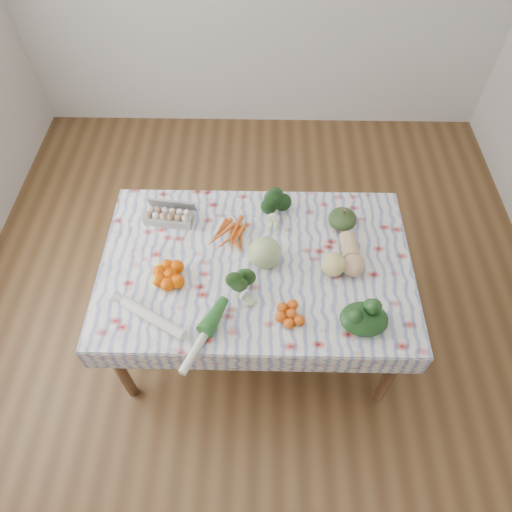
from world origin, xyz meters
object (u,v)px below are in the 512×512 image
at_px(butternut_squash, 352,254).
at_px(dining_table, 256,271).
at_px(egg_carton, 169,217).
at_px(cabbage, 265,253).
at_px(grapefruit, 333,264).
at_px(kabocha_squash, 342,219).

bearing_deg(butternut_squash, dining_table, 179.68).
bearing_deg(egg_carton, butternut_squash, -7.78).
bearing_deg(butternut_squash, cabbage, 179.59).
relative_size(butternut_squash, grapefruit, 2.04).
relative_size(kabocha_squash, cabbage, 0.92).
bearing_deg(dining_table, grapefruit, -7.23).
height_order(cabbage, butternut_squash, cabbage).
height_order(egg_carton, kabocha_squash, kabocha_squash).
bearing_deg(butternut_squash, kabocha_squash, 92.47).
distance_m(dining_table, butternut_squash, 0.52).
xyz_separation_m(egg_carton, kabocha_squash, (0.98, -0.01, 0.02)).
bearing_deg(dining_table, egg_carton, 150.66).
xyz_separation_m(kabocha_squash, butternut_squash, (0.02, -0.25, 0.01)).
xyz_separation_m(dining_table, grapefruit, (0.40, -0.05, 0.15)).
distance_m(butternut_squash, grapefruit, 0.13).
relative_size(dining_table, grapefruit, 12.63).
distance_m(egg_carton, kabocha_squash, 0.98).
height_order(dining_table, egg_carton, egg_carton).
distance_m(kabocha_squash, grapefruit, 0.33).
bearing_deg(grapefruit, dining_table, 172.77).
bearing_deg(kabocha_squash, cabbage, -148.07).
height_order(kabocha_squash, cabbage, cabbage).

